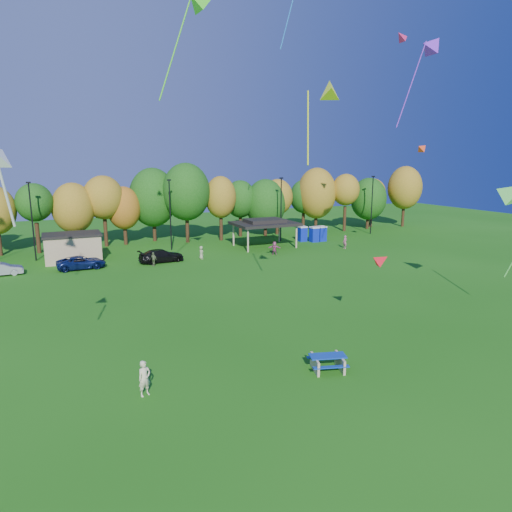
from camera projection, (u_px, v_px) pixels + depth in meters
name	position (u px, v px, depth m)	size (l,w,h in m)	color
ground	(327.00, 392.00, 22.97)	(160.00, 160.00, 0.00)	#19600F
tree_line	(138.00, 202.00, 61.96)	(93.57, 10.55, 11.15)	black
lamp_posts	(170.00, 212.00, 58.46)	(64.50, 0.25, 9.09)	black
utility_building	(73.00, 247.00, 52.53)	(6.30, 4.30, 3.25)	tan
pavilion	(265.00, 223.00, 60.95)	(8.20, 6.20, 3.77)	tan
porta_potties	(313.00, 234.00, 65.47)	(3.75, 2.29, 2.18)	#0D22B1
picnic_table	(328.00, 361.00, 25.30)	(2.39, 2.15, 0.87)	tan
kite_flyer	(145.00, 378.00, 22.47)	(0.66, 0.44, 1.82)	beige
car_b	(1.00, 269.00, 46.01)	(1.40, 4.02, 1.32)	#A2A3A8
car_c	(81.00, 262.00, 48.91)	(2.31, 5.02, 1.39)	#0D1B53
car_d	(161.00, 256.00, 52.16)	(2.08, 5.12, 1.49)	black
far_person_0	(201.00, 253.00, 53.74)	(0.76, 0.50, 1.56)	#97A470
far_person_2	(153.00, 259.00, 50.21)	(0.91, 0.38, 1.56)	#67794A
far_person_4	(274.00, 248.00, 56.21)	(1.55, 0.49, 1.67)	#A94674
far_person_5	(345.00, 242.00, 60.25)	(0.63, 0.42, 1.73)	#C75E83
kite_1	(204.00, 3.00, 30.31)	(4.44, 1.77, 7.52)	#3CD21C
kite_3	(401.00, 36.00, 44.01)	(1.49, 1.14, 1.44)	#C32052
kite_5	(423.00, 148.00, 52.44)	(1.51, 1.19, 1.47)	#EA441B
kite_8	(382.00, 260.00, 30.10)	(1.47, 1.32, 1.24)	red
kite_9	(434.00, 45.00, 41.20)	(5.07, 1.90, 8.61)	purple
kite_10	(329.00, 89.00, 27.72)	(2.18, 3.29, 5.52)	#D5F319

